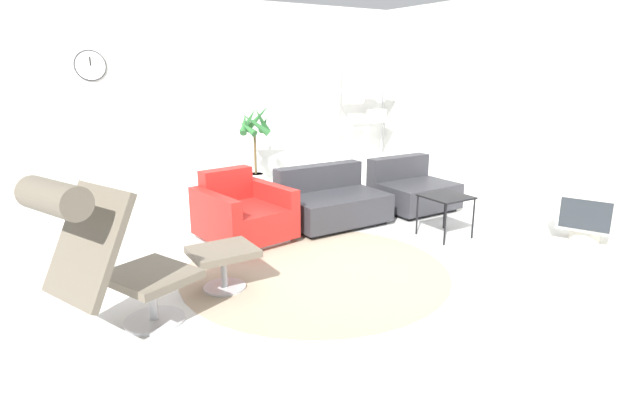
{
  "coord_description": "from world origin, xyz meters",
  "views": [
    {
      "loc": [
        -2.32,
        -4.08,
        1.82
      ],
      "look_at": [
        0.22,
        0.0,
        0.55
      ],
      "focal_mm": 28.0,
      "sensor_mm": 36.0,
      "label": 1
    }
  ],
  "objects": [
    {
      "name": "round_rug",
      "position": [
        -0.08,
        -0.4,
        0.0
      ],
      "size": [
        2.46,
        2.46,
        0.01
      ],
      "color": "tan",
      "rests_on": "ground_plane"
    },
    {
      "name": "potted_plant",
      "position": [
        0.69,
        2.56,
        0.71
      ],
      "size": [
        0.58,
        0.59,
        1.33
      ],
      "color": "silver",
      "rests_on": "ground_plane"
    },
    {
      "name": "couch_second",
      "position": [
        2.11,
        0.75,
        0.24
      ],
      "size": [
        0.95,
        0.87,
        0.67
      ],
      "rotation": [
        0.0,
        0.0,
        3.16
      ],
      "color": "black",
      "rests_on": "ground_plane"
    },
    {
      "name": "wall_right",
      "position": [
        3.55,
        0.0,
        1.4
      ],
      "size": [
        0.06,
        12.0,
        2.8
      ],
      "color": "silver",
      "rests_on": "ground_plane"
    },
    {
      "name": "side_table",
      "position": [
        1.66,
        -0.31,
        0.42
      ],
      "size": [
        0.47,
        0.47,
        0.47
      ],
      "color": "black",
      "rests_on": "ground_plane"
    },
    {
      "name": "couch_low",
      "position": [
        0.87,
        0.79,
        0.24
      ],
      "size": [
        1.19,
        0.87,
        0.67
      ],
      "rotation": [
        0.0,
        0.0,
        3.16
      ],
      "color": "black",
      "rests_on": "ground_plane"
    },
    {
      "name": "crt_television",
      "position": [
        2.87,
        -1.22,
        0.3
      ],
      "size": [
        0.6,
        0.67,
        0.53
      ],
      "rotation": [
        0.0,
        0.0,
        1.98
      ],
      "color": "beige",
      "rests_on": "ground_plane"
    },
    {
      "name": "ottoman",
      "position": [
        -0.94,
        -0.31,
        0.28
      ],
      "size": [
        0.53,
        0.45,
        0.36
      ],
      "color": "#BCBCC1",
      "rests_on": "ground_plane"
    },
    {
      "name": "ground_plane",
      "position": [
        0.0,
        0.0,
        0.0
      ],
      "size": [
        12.0,
        12.0,
        0.0
      ],
      "primitive_type": "plane",
      "color": "silver"
    },
    {
      "name": "shelf_unit",
      "position": [
        2.91,
        2.8,
        1.18
      ],
      "size": [
        1.04,
        0.28,
        2.04
      ],
      "color": "#BCBCC1",
      "rests_on": "ground_plane"
    },
    {
      "name": "lounge_chair",
      "position": [
        -1.91,
        -0.71,
        0.7
      ],
      "size": [
        1.11,
        0.89,
        1.18
      ],
      "rotation": [
        0.0,
        0.0,
        -1.18
      ],
      "color": "#BCBCC1",
      "rests_on": "ground_plane"
    },
    {
      "name": "armchair_red",
      "position": [
        -0.29,
        0.78,
        0.27
      ],
      "size": [
        0.96,
        1.02,
        0.74
      ],
      "rotation": [
        0.0,
        0.0,
        3.29
      ],
      "color": "silver",
      "rests_on": "ground_plane"
    },
    {
      "name": "wall_back",
      "position": [
        -0.0,
        3.14,
        1.4
      ],
      "size": [
        12.0,
        0.09,
        2.8
      ],
      "color": "silver",
      "rests_on": "ground_plane"
    }
  ]
}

